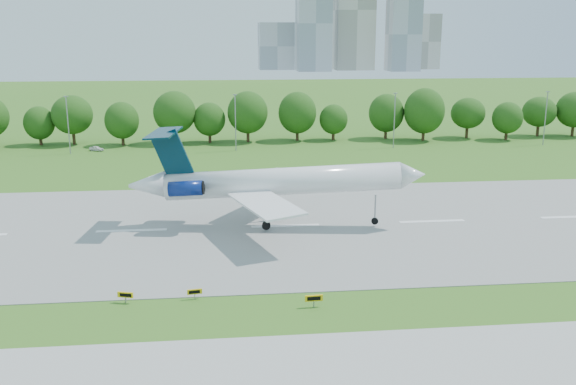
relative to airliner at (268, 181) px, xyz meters
name	(u,v)px	position (x,y,z in m)	size (l,w,h in m)	color
ground	(96,313)	(-17.70, -25.24, -6.17)	(600.00, 600.00, 0.00)	#346B1C
runway	(132,231)	(-17.70, -0.24, -6.13)	(400.00, 45.00, 0.08)	gray
tree_line	(168,117)	(-17.70, 66.76, 0.01)	(288.40, 8.40, 10.40)	#382314
light_poles	(153,123)	(-20.20, 56.76, 0.17)	(175.90, 0.25, 12.19)	gray
skyline	(348,25)	(82.46, 365.38, 24.29)	(127.00, 52.00, 80.00)	#B2B2B7
airliner	(268,181)	(0.00, 0.00, 0.00)	(38.88, 28.08, 12.77)	white
taxi_sign_left	(125,295)	(-15.28, -23.28, -5.38)	(1.52, 0.58, 1.08)	gray
taxi_sign_centre	(195,292)	(-8.79, -23.08, -5.43)	(1.43, 0.36, 1.00)	gray
taxi_sign_right	(314,298)	(2.33, -26.13, -5.30)	(1.70, 0.30, 1.19)	gray
service_vehicle_b	(97,149)	(-32.80, 59.72, -5.64)	(1.26, 3.12, 1.06)	silver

